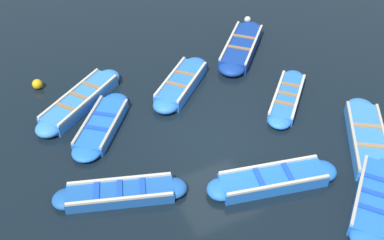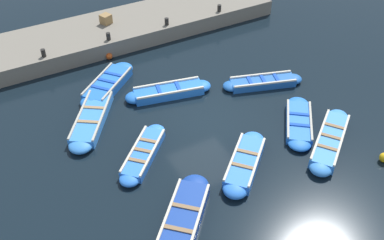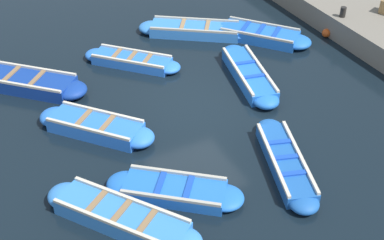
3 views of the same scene
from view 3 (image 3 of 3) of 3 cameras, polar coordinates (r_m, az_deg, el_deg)
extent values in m
plane|color=black|center=(15.32, 0.37, 1.38)|extent=(120.00, 120.00, 0.00)
cube|color=blue|center=(12.48, -1.90, -7.55)|extent=(2.44, 2.20, 0.29)
ellipsoid|color=blue|center=(12.74, -7.13, -6.77)|extent=(1.24, 1.23, 0.29)
ellipsoid|color=blue|center=(12.33, 3.53, -8.28)|extent=(1.24, 1.23, 0.29)
cube|color=#B2AD9E|center=(12.06, -2.37, -8.33)|extent=(1.87, 1.50, 0.07)
cube|color=#B2AD9E|center=(12.66, -1.48, -5.64)|extent=(1.87, 1.50, 0.07)
cube|color=#1947B7|center=(12.43, -3.43, -6.79)|extent=(0.62, 0.74, 0.04)
cube|color=#1947B7|center=(12.32, -0.38, -7.22)|extent=(0.62, 0.74, 0.04)
cube|color=blue|center=(14.47, -10.22, -0.74)|extent=(2.35, 2.47, 0.38)
ellipsoid|color=blue|center=(15.08, -14.35, 0.32)|extent=(1.20, 1.20, 0.38)
ellipsoid|color=blue|center=(13.96, -5.75, -1.87)|extent=(1.20, 1.20, 0.38)
cube|color=beige|center=(14.07, -11.14, -0.96)|extent=(1.70, 1.88, 0.07)
cube|color=beige|center=(14.62, -9.52, 0.88)|extent=(1.70, 1.88, 0.07)
cube|color=olive|center=(14.51, -11.52, 0.23)|extent=(0.69, 0.64, 0.04)
cube|color=olive|center=(14.19, -9.07, -0.38)|extent=(0.69, 0.64, 0.04)
cube|color=blue|center=(17.33, -6.42, 6.28)|extent=(2.33, 2.34, 0.30)
ellipsoid|color=blue|center=(17.83, -10.15, 6.86)|extent=(1.05, 1.05, 0.30)
ellipsoid|color=blue|center=(16.90, -2.50, 5.64)|extent=(1.05, 1.05, 0.30)
cube|color=beige|center=(16.96, -6.94, 6.23)|extent=(1.79, 1.80, 0.07)
cube|color=beige|center=(17.52, -6.00, 7.36)|extent=(1.79, 1.80, 0.07)
cube|color=olive|center=(17.45, -8.08, 7.01)|extent=(0.59, 0.59, 0.04)
cube|color=olive|center=(17.24, -6.46, 6.76)|extent=(0.59, 0.59, 0.04)
cube|color=olive|center=(17.05, -4.81, 6.50)|extent=(0.59, 0.59, 0.04)
cube|color=#3884E0|center=(19.05, 0.31, 9.57)|extent=(3.10, 2.54, 0.35)
ellipsoid|color=#3884E0|center=(19.27, -4.31, 9.81)|extent=(1.27, 1.27, 0.35)
ellipsoid|color=#3884E0|center=(18.94, 5.01, 9.26)|extent=(1.27, 1.27, 0.35)
cube|color=#B2AD9E|center=(18.55, 0.14, 9.52)|extent=(2.54, 1.77, 0.07)
cube|color=#B2AD9E|center=(19.35, 0.48, 10.72)|extent=(2.54, 1.77, 0.07)
cube|color=#9E7A51|center=(19.01, -1.01, 10.16)|extent=(0.60, 0.79, 0.04)
cube|color=#9E7A51|center=(18.92, 1.65, 10.01)|extent=(0.60, 0.79, 0.04)
cube|color=#1E59AD|center=(13.39, 9.94, -4.49)|extent=(1.60, 2.90, 0.31)
ellipsoid|color=#1E59AD|center=(14.41, 8.33, -0.89)|extent=(0.90, 0.92, 0.31)
ellipsoid|color=#1E59AD|center=(12.44, 11.83, -8.65)|extent=(0.90, 0.92, 0.31)
cube|color=beige|center=(13.17, 8.59, -4.03)|extent=(0.92, 2.63, 0.07)
cube|color=beige|center=(13.37, 11.43, -3.70)|extent=(0.92, 2.63, 0.07)
cube|color=#1947B7|center=(13.70, 9.29, -2.32)|extent=(0.69, 0.34, 0.04)
cube|color=#1947B7|center=(13.27, 10.02, -3.91)|extent=(0.69, 0.34, 0.04)
cube|color=#1947B7|center=(12.86, 10.79, -5.61)|extent=(0.69, 0.34, 0.04)
cube|color=blue|center=(16.54, 6.09, 4.82)|extent=(1.43, 3.00, 0.35)
ellipsoid|color=blue|center=(17.71, 4.52, 7.22)|extent=(0.92, 0.94, 0.35)
ellipsoid|color=blue|center=(15.42, 7.88, 2.07)|extent=(0.92, 0.94, 0.35)
cube|color=beige|center=(16.31, 4.88, 5.28)|extent=(0.68, 2.78, 0.07)
cube|color=beige|center=(16.56, 7.38, 5.60)|extent=(0.68, 2.78, 0.07)
cube|color=#1947B7|center=(16.77, 5.67, 6.11)|extent=(0.75, 0.29, 0.04)
cube|color=#1947B7|center=(16.12, 6.62, 4.67)|extent=(0.75, 0.29, 0.04)
cube|color=#3884E0|center=(11.91, -7.50, -10.33)|extent=(2.49, 2.96, 0.39)
ellipsoid|color=#3884E0|center=(12.62, -13.34, -7.87)|extent=(1.13, 1.13, 0.39)
cube|color=beige|center=(11.54, -8.66, -10.80)|extent=(1.82, 2.45, 0.07)
cube|color=beige|center=(11.97, -6.56, -8.38)|extent=(1.82, 2.45, 0.07)
cube|color=olive|center=(12.05, -10.18, -8.55)|extent=(0.70, 0.56, 0.04)
cube|color=olive|center=(11.76, -7.58, -9.62)|extent=(0.70, 0.56, 0.04)
cube|color=olive|center=(11.50, -4.84, -10.71)|extent=(0.70, 0.56, 0.04)
cube|color=navy|center=(16.82, -17.38, 3.87)|extent=(2.90, 2.82, 0.39)
ellipsoid|color=navy|center=(16.10, -12.83, 3.14)|extent=(1.37, 1.37, 0.39)
cube|color=beige|center=(16.37, -18.36, 3.67)|extent=(2.20, 2.09, 0.07)
cube|color=beige|center=(17.03, -16.71, 5.37)|extent=(2.20, 2.09, 0.07)
cube|color=olive|center=(16.93, -18.74, 4.68)|extent=(0.73, 0.76, 0.04)
cube|color=olive|center=(16.49, -16.26, 4.30)|extent=(0.73, 0.76, 0.04)
cube|color=blue|center=(18.86, 7.25, 8.99)|extent=(2.47, 2.66, 0.35)
ellipsoid|color=blue|center=(19.20, 3.48, 9.75)|extent=(1.36, 1.37, 0.35)
ellipsoid|color=blue|center=(18.61, 11.12, 8.18)|extent=(1.36, 1.37, 0.35)
cube|color=#B2AD9E|center=(18.36, 6.86, 8.95)|extent=(1.71, 2.00, 0.07)
cube|color=#B2AD9E|center=(19.18, 7.72, 10.16)|extent=(1.71, 2.00, 0.07)
cube|color=#1947B7|center=(18.91, 5.67, 9.85)|extent=(0.79, 0.70, 0.04)
cube|color=#1947B7|center=(18.77, 7.29, 9.53)|extent=(0.79, 0.70, 0.04)
cube|color=#1947B7|center=(18.66, 8.94, 9.19)|extent=(0.79, 0.70, 0.04)
cylinder|color=black|center=(19.24, 15.81, 11.03)|extent=(0.20, 0.20, 0.35)
sphere|color=#E05119|center=(19.47, 14.13, 8.98)|extent=(0.30, 0.30, 0.30)
camera|label=1|loc=(15.58, 46.72, 28.89)|focal=42.00mm
camera|label=2|loc=(19.28, -55.18, 31.46)|focal=42.00mm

